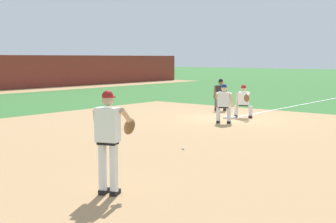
# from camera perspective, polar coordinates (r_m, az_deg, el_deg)

# --- Properties ---
(ground_plane) EXTENTS (160.00, 160.00, 0.00)m
(ground_plane) POSITION_cam_1_polar(r_m,az_deg,el_deg) (18.79, 7.53, -0.86)
(ground_plane) COLOR #336B2D
(infield_dirt_patch) EXTENTS (18.00, 18.00, 0.01)m
(infield_dirt_patch) POSITION_cam_1_polar(r_m,az_deg,el_deg) (13.50, 2.99, -3.73)
(infield_dirt_patch) COLOR tan
(infield_dirt_patch) RESTS_ON ground
(foul_line_stripe) EXTENTS (15.91, 0.10, 0.00)m
(foul_line_stripe) POSITION_cam_1_polar(r_m,az_deg,el_deg) (25.87, 16.80, 0.97)
(foul_line_stripe) COLOR white
(foul_line_stripe) RESTS_ON ground
(first_base_bag) EXTENTS (0.38, 0.38, 0.09)m
(first_base_bag) POSITION_cam_1_polar(r_m,az_deg,el_deg) (18.78, 7.53, -0.73)
(first_base_bag) COLOR white
(first_base_bag) RESTS_ON ground
(baseball) EXTENTS (0.07, 0.07, 0.07)m
(baseball) POSITION_cam_1_polar(r_m,az_deg,el_deg) (12.37, 1.85, -4.53)
(baseball) COLOR white
(baseball) RESTS_ON ground
(pitcher) EXTENTS (0.81, 0.60, 1.86)m
(pitcher) POSITION_cam_1_polar(r_m,az_deg,el_deg) (8.27, -7.14, -2.96)
(pitcher) COLOR black
(pitcher) RESTS_ON ground
(first_baseman) EXTENTS (0.85, 0.93, 1.34)m
(first_baseman) POSITION_cam_1_polar(r_m,az_deg,el_deg) (19.05, 9.20, 1.43)
(first_baseman) COLOR black
(first_baseman) RESTS_ON ground
(baserunner) EXTENTS (0.58, 0.67, 1.46)m
(baserunner) POSITION_cam_1_polar(r_m,az_deg,el_deg) (17.35, 6.82, 1.16)
(baserunner) COLOR black
(baserunner) RESTS_ON ground
(umpire) EXTENTS (0.60, 0.67, 1.46)m
(umpire) POSITION_cam_1_polar(r_m,az_deg,el_deg) (21.53, 6.43, 2.22)
(umpire) COLOR black
(umpire) RESTS_ON ground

